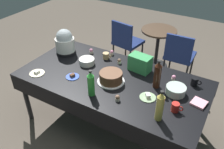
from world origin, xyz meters
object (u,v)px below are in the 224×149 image
slow_cooker (65,42)px  cupcake_cocoa (119,61)px  potluck_table (112,82)px  dessert_plate_cream (37,73)px  cupcake_lemon (174,78)px  soda_bottle_lime_soda (91,84)px  frosted_layer_cake (111,77)px  soda_carton (140,63)px  coffee_mug_red (176,107)px  coffee_mug_black (195,82)px  ceramic_snack_bowl (87,61)px  glass_salad_bowl (176,90)px  maroon_chair_left (126,40)px  dessert_plate_cobalt (72,76)px  soda_bottle_ginger_ale (160,106)px  cupcake_vanilla (91,51)px  cupcake_rose (117,98)px  cupcake_berry (112,53)px  soda_bottle_cola (157,75)px  dessert_plate_sage (148,97)px  maroon_chair_right (179,54)px  round_cafe_table (158,42)px  coffee_mug_tan (106,56)px

slow_cooker → cupcake_cocoa: slow_cooker is taller
potluck_table → dessert_plate_cream: 0.91m
cupcake_lemon → soda_bottle_lime_soda: size_ratio=0.22×
frosted_layer_cake → soda_carton: size_ratio=1.21×
slow_cooker → coffee_mug_red: (1.66, -0.36, -0.12)m
frosted_layer_cake → coffee_mug_black: bearing=26.4°
ceramic_snack_bowl → soda_bottle_lime_soda: soda_bottle_lime_soda is taller
glass_salad_bowl → maroon_chair_left: bearing=133.8°
dessert_plate_cobalt → soda_carton: size_ratio=0.61×
soda_bottle_ginger_ale → cupcake_vanilla: bearing=150.1°
cupcake_lemon → coffee_mug_red: bearing=-70.1°
slow_cooker → dessert_plate_cobalt: 0.62m
ceramic_snack_bowl → cupcake_rose: 0.81m
glass_salad_bowl → soda_bottle_lime_soda: bearing=-148.5°
cupcake_berry → soda_bottle_cola: size_ratio=0.20×
ceramic_snack_bowl → dessert_plate_cobalt: size_ratio=1.24×
soda_bottle_ginger_ale → potluck_table: bearing=153.6°
cupcake_berry → coffee_mug_red: (1.09, -0.64, 0.01)m
dessert_plate_sage → cupcake_berry: bearing=142.9°
slow_cooker → soda_bottle_ginger_ale: size_ratio=1.06×
ceramic_snack_bowl → soda_bottle_cola: 0.95m
coffee_mug_red → ceramic_snack_bowl: bearing=167.5°
potluck_table → dessert_plate_cobalt: 0.47m
dessert_plate_cobalt → soda_bottle_cola: (0.92, 0.33, 0.15)m
cupcake_cocoa → soda_bottle_ginger_ale: size_ratio=0.21×
dessert_plate_cream → coffee_mug_red: coffee_mug_red is taller
cupcake_lemon → cupcake_rose: size_ratio=1.00×
dessert_plate_cream → maroon_chair_left: maroon_chair_left is taller
cupcake_rose → maroon_chair_right: bearing=85.1°
cupcake_vanilla → soda_bottle_ginger_ale: bearing=-29.9°
cupcake_berry → cupcake_cocoa: (0.20, -0.15, 0.00)m
soda_bottle_cola → soda_bottle_ginger_ale: bearing=-66.1°
potluck_table → cupcake_lemon: (0.63, 0.32, 0.09)m
soda_bottle_cola → round_cafe_table: (-0.55, 1.56, -0.41)m
dessert_plate_cobalt → coffee_mug_black: (1.27, 0.56, 0.04)m
soda_bottle_cola → maroon_chair_right: bearing=94.4°
coffee_mug_tan → soda_carton: (0.50, -0.03, 0.06)m
frosted_layer_cake → cupcake_lemon: bearing=32.7°
soda_bottle_lime_soda → soda_bottle_cola: size_ratio=0.91×
soda_carton → dessert_plate_cream: bearing=-139.8°
soda_bottle_lime_soda → maroon_chair_left: (-0.53, 1.81, -0.40)m
cupcake_vanilla → maroon_chair_left: 1.11m
cupcake_cocoa → soda_bottle_cola: soda_bottle_cola is taller
soda_bottle_ginger_ale → coffee_mug_red: size_ratio=2.78×
maroon_chair_left → potluck_table: bearing=-68.7°
potluck_table → round_cafe_table: (-0.05, 1.67, -0.19)m
glass_salad_bowl → soda_carton: bearing=157.0°
coffee_mug_red → maroon_chair_left: size_ratio=0.14×
soda_bottle_lime_soda → maroon_chair_left: bearing=106.3°
soda_carton → maroon_chair_left: bearing=130.7°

